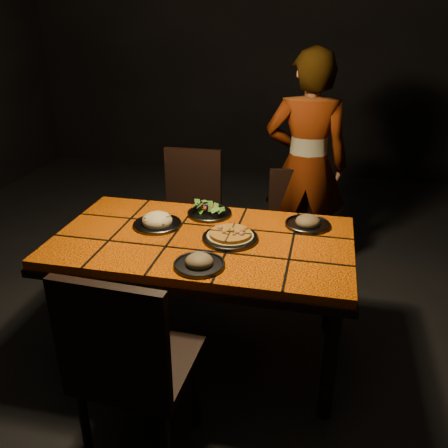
% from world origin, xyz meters
% --- Properties ---
extents(room_shell, '(6.04, 7.04, 3.08)m').
position_xyz_m(room_shell, '(0.00, 0.00, 1.50)').
color(room_shell, black).
rests_on(room_shell, ground).
extents(dining_table, '(1.62, 0.92, 0.75)m').
position_xyz_m(dining_table, '(0.00, 0.00, 0.67)').
color(dining_table, '#EC5E07').
rests_on(dining_table, ground).
extents(chair_near, '(0.48, 0.48, 1.01)m').
position_xyz_m(chair_near, '(-0.09, -0.84, 0.58)').
color(chair_near, black).
rests_on(chair_near, ground).
extents(chair_far_left, '(0.43, 0.43, 0.95)m').
position_xyz_m(chair_far_left, '(-0.34, 0.91, 0.54)').
color(chair_far_left, black).
rests_on(chair_far_left, ground).
extents(chair_far_right, '(0.45, 0.45, 0.83)m').
position_xyz_m(chair_far_right, '(0.43, 0.99, 0.47)').
color(chair_far_right, black).
rests_on(chair_far_right, ground).
extents(diner, '(0.62, 0.42, 1.66)m').
position_xyz_m(diner, '(0.48, 1.16, 0.83)').
color(diner, brown).
rests_on(diner, ground).
extents(plate_pizza, '(0.30, 0.30, 0.04)m').
position_xyz_m(plate_pizza, '(0.15, 0.01, 0.77)').
color(plate_pizza, '#393A3F').
rests_on(plate_pizza, dining_table).
extents(plate_pasta, '(0.28, 0.28, 0.09)m').
position_xyz_m(plate_pasta, '(-0.29, 0.09, 0.77)').
color(plate_pasta, '#393A3F').
rests_on(plate_pasta, dining_table).
extents(plate_salad, '(0.27, 0.27, 0.07)m').
position_xyz_m(plate_salad, '(-0.04, 0.31, 0.78)').
color(plate_salad, '#393A3F').
rests_on(plate_salad, dining_table).
extents(plate_mushroom_a, '(0.25, 0.25, 0.08)m').
position_xyz_m(plate_mushroom_a, '(0.07, -0.31, 0.77)').
color(plate_mushroom_a, '#393A3F').
rests_on(plate_mushroom_a, dining_table).
extents(plate_mushroom_b, '(0.26, 0.26, 0.08)m').
position_xyz_m(plate_mushroom_b, '(0.55, 0.28, 0.77)').
color(plate_mushroom_b, '#393A3F').
rests_on(plate_mushroom_b, dining_table).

